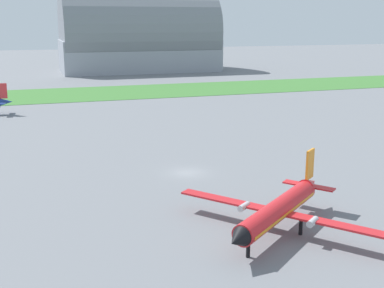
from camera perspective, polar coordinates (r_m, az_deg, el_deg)
name	(u,v)px	position (r m, az deg, el deg)	size (l,w,h in m)	color
ground_plane	(187,173)	(65.94, -0.57, -3.26)	(600.00, 600.00, 0.00)	slate
grass_taxiway_strip	(101,93)	(140.44, -10.19, 5.68)	(360.00, 28.00, 0.08)	#3D7533
airplane_foreground_turboprop	(279,209)	(47.88, 9.86, -7.21)	(15.70, 17.61, 6.42)	red
hangar_distant	(138,38)	(201.75, -6.08, 11.85)	(59.42, 32.71, 32.71)	#9399A3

